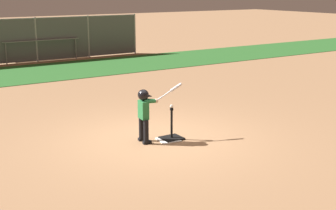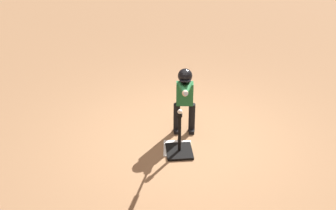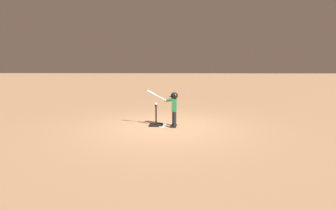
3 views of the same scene
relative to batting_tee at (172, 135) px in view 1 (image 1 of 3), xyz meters
The scene contains 8 objects.
ground_plane 0.32m from the batting_tee, 145.61° to the left, with size 90.00×90.00×0.00m, color #99704C.
grass_outfield_strip 9.63m from the batting_tee, 91.53° to the left, with size 56.00×4.11×0.02m, color #286026.
backstop_fence 12.47m from the batting_tee, 91.18° to the left, with size 12.47×0.08×1.95m.
home_plate 0.13m from the batting_tee, 168.69° to the right, with size 0.44×0.44×0.02m, color white.
batting_tee is the anchor object (origin of this frame).
batter_child 0.87m from the batting_tee, 165.84° to the left, with size 1.02×0.37×1.22m.
baseball 0.65m from the batting_tee, 26.57° to the right, with size 0.07×0.07×0.07m, color white.
bleachers_far_right 13.25m from the batting_tee, 84.75° to the left, with size 3.44×1.97×0.98m.
Camera 1 is at (-5.05, -8.28, 3.21)m, focal length 50.00 mm.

